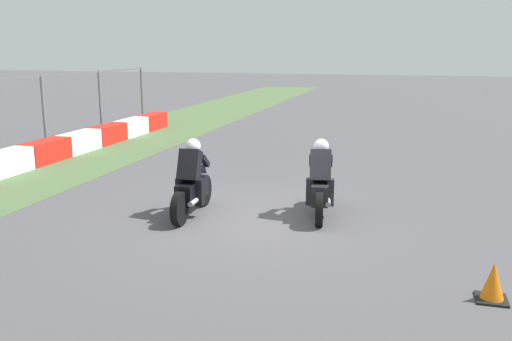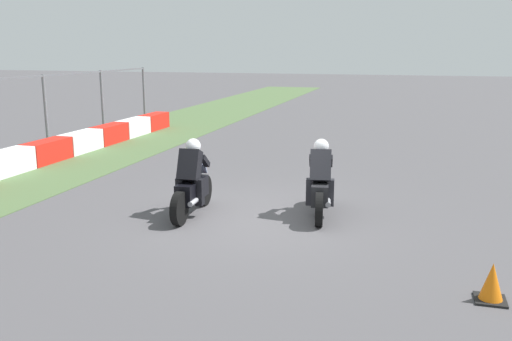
% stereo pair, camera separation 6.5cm
% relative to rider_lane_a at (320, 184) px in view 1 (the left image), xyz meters
% --- Properties ---
extents(ground_plane, '(120.00, 120.00, 0.00)m').
position_rel_rider_lane_a_xyz_m(ground_plane, '(-0.48, 1.18, -0.62)').
color(ground_plane, '#4F4C50').
extents(rider_lane_a, '(2.04, 0.60, 1.51)m').
position_rel_rider_lane_a_xyz_m(rider_lane_a, '(0.00, 0.00, 0.00)').
color(rider_lane_a, black).
rests_on(rider_lane_a, ground_plane).
extents(rider_lane_b, '(2.04, 0.55, 1.51)m').
position_rel_rider_lane_a_xyz_m(rider_lane_b, '(-0.66, 2.43, 0.00)').
color(rider_lane_b, black).
rests_on(rider_lane_b, ground_plane).
extents(traffic_cone, '(0.40, 0.40, 0.52)m').
position_rel_rider_lane_a_xyz_m(traffic_cone, '(-3.18, -2.80, -0.38)').
color(traffic_cone, black).
rests_on(traffic_cone, ground_plane).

